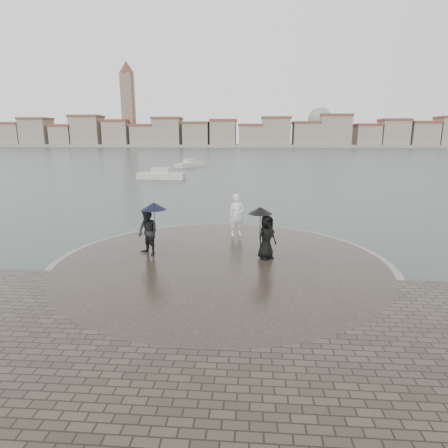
{
  "coord_description": "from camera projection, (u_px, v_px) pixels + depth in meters",
  "views": [
    {
      "loc": [
        1.09,
        -9.62,
        4.86
      ],
      "look_at": [
        0.0,
        4.8,
        1.45
      ],
      "focal_mm": 30.0,
      "sensor_mm": 36.0,
      "label": 1
    }
  ],
  "objects": [
    {
      "name": "boats",
      "position": [
        178.0,
        169.0,
        51.58
      ],
      "size": [
        5.6,
        21.19,
        1.5
      ],
      "color": "beige",
      "rests_on": "ground"
    },
    {
      "name": "quay_tip",
      "position": [
        221.0,
        265.0,
        13.89
      ],
      "size": [
        11.9,
        11.9,
        0.36
      ],
      "primitive_type": "cylinder",
      "color": "#2D261E",
      "rests_on": "ground"
    },
    {
      "name": "kerb_ring",
      "position": [
        221.0,
        266.0,
        13.89
      ],
      "size": [
        12.5,
        12.5,
        0.32
      ],
      "primitive_type": "cylinder",
      "color": "gray",
      "rests_on": "ground"
    },
    {
      "name": "ground",
      "position": [
        211.0,
        313.0,
        10.53
      ],
      "size": [
        400.0,
        400.0,
        0.0
      ],
      "primitive_type": "plane",
      "color": "#2B3835",
      "rests_on": "ground"
    },
    {
      "name": "statue",
      "position": [
        237.0,
        215.0,
        17.12
      ],
      "size": [
        0.81,
        0.65,
        1.93
      ],
      "primitive_type": "imported",
      "rotation": [
        0.0,
        0.0,
        0.3
      ],
      "color": "white",
      "rests_on": "quay_tip"
    },
    {
      "name": "visitor_right",
      "position": [
        265.0,
        231.0,
        13.9
      ],
      "size": [
        1.19,
        1.03,
        1.95
      ],
      "color": "black",
      "rests_on": "quay_tip"
    },
    {
      "name": "far_skyline",
      "position": [
        236.0,
        134.0,
        165.69
      ],
      "size": [
        260.0,
        20.0,
        37.0
      ],
      "color": "gray",
      "rests_on": "ground"
    },
    {
      "name": "visitor_left",
      "position": [
        149.0,
        227.0,
        14.35
      ],
      "size": [
        1.3,
        1.12,
        2.04
      ],
      "color": "black",
      "rests_on": "quay_tip"
    }
  ]
}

